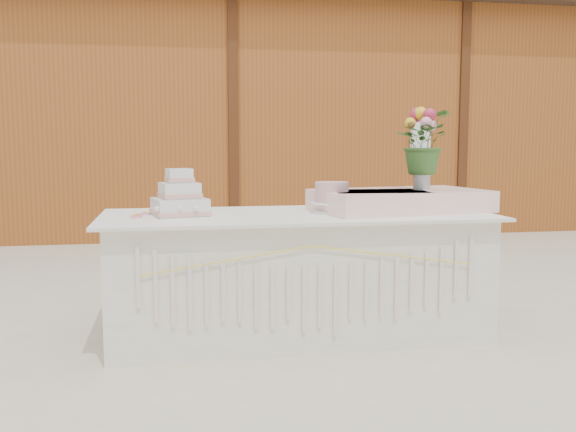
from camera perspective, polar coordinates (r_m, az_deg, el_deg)
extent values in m
plane|color=beige|center=(4.15, 0.76, -10.41)|extent=(80.00, 80.00, 0.00)
cube|color=brown|center=(9.92, -6.01, 8.19)|extent=(12.00, 4.00, 3.00)
cube|color=#392B20|center=(10.11, -6.12, 17.58)|extent=(12.60, 4.60, 0.30)
cube|color=white|center=(4.05, 0.77, -5.33)|extent=(2.28, 0.88, 0.75)
cube|color=white|center=(3.99, 0.78, 0.09)|extent=(2.40, 1.00, 0.02)
cube|color=silver|center=(3.93, -9.59, 0.81)|extent=(0.36, 0.36, 0.10)
cube|color=#DD9E8C|center=(3.94, -9.59, 0.36)|extent=(0.37, 0.37, 0.02)
cube|color=silver|center=(3.93, -9.62, 2.25)|extent=(0.26, 0.26, 0.09)
cube|color=#DD9E8C|center=(3.93, -9.61, 1.86)|extent=(0.27, 0.27, 0.02)
cube|color=silver|center=(3.92, -9.65, 3.55)|extent=(0.17, 0.17, 0.08)
cube|color=#DD9E8C|center=(3.92, -9.64, 3.24)|extent=(0.18, 0.18, 0.02)
cylinder|color=white|center=(4.03, 3.90, 0.39)|extent=(0.23, 0.23, 0.01)
cylinder|color=white|center=(4.03, 3.90, 0.80)|extent=(0.07, 0.07, 0.04)
cylinder|color=white|center=(4.03, 3.90, 1.18)|extent=(0.27, 0.27, 0.01)
cylinder|color=#C48D98|center=(4.02, 3.91, 2.15)|extent=(0.21, 0.21, 0.12)
cube|color=#FFCFCD|center=(4.19, 9.94, 1.37)|extent=(1.16, 0.79, 0.13)
cylinder|color=#B9B9BE|center=(4.24, 11.80, 3.31)|extent=(0.11, 0.11, 0.15)
imported|color=#335C24|center=(4.23, 11.89, 7.06)|extent=(0.48, 0.48, 0.41)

